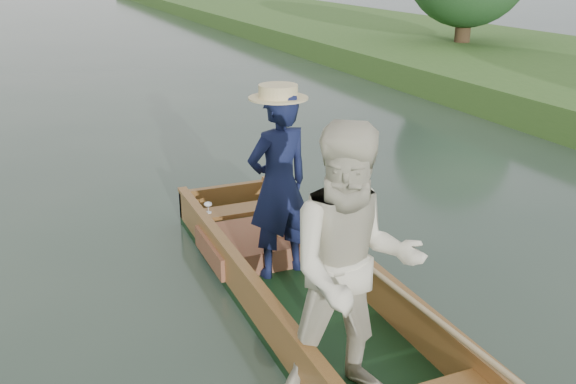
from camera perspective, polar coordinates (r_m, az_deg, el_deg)
name	(u,v)px	position (r m, az deg, el deg)	size (l,w,h in m)	color
ground	(315,319)	(5.58, 2.45, -11.19)	(120.00, 120.00, 0.00)	#283D30
punt	(317,259)	(4.96, 2.58, -5.99)	(1.37, 5.00, 2.00)	black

